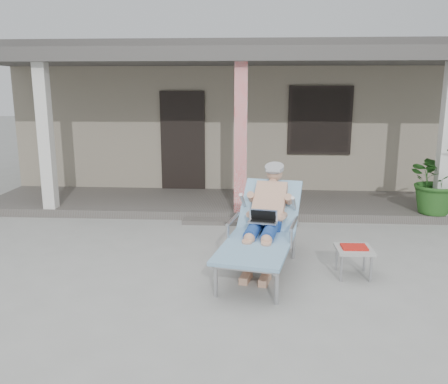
{
  "coord_description": "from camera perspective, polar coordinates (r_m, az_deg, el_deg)",
  "views": [
    {
      "loc": [
        0.25,
        -6.12,
        2.38
      ],
      "look_at": [
        -0.19,
        0.6,
        0.85
      ],
      "focal_mm": 38.0,
      "sensor_mm": 36.0,
      "label": 1
    }
  ],
  "objects": [
    {
      "name": "porch_deck",
      "position": [
        9.41,
        2.12,
        -1.39
      ],
      "size": [
        10.0,
        2.0,
        0.15
      ],
      "primitive_type": "cube",
      "color": "#605B56",
      "rests_on": "ground"
    },
    {
      "name": "lounger",
      "position": [
        6.18,
        4.86,
        -1.54
      ],
      "size": [
        1.2,
        2.21,
        1.39
      ],
      "rotation": [
        0.0,
        0.0,
        -0.2
      ],
      "color": "#B7B7BC",
      "rests_on": "ground"
    },
    {
      "name": "house",
      "position": [
        12.64,
        2.66,
        9.54
      ],
      "size": [
        10.4,
        5.4,
        3.3
      ],
      "color": "gray",
      "rests_on": "ground"
    },
    {
      "name": "potted_palm",
      "position": [
        9.12,
        24.38,
        1.38
      ],
      "size": [
        1.22,
        1.09,
        1.21
      ],
      "primitive_type": "imported",
      "rotation": [
        0.0,
        0.0,
        0.14
      ],
      "color": "#26591E",
      "rests_on": "porch_deck"
    },
    {
      "name": "porch_step",
      "position": [
        8.31,
        1.88,
        -3.58
      ],
      "size": [
        2.0,
        0.3,
        0.07
      ],
      "primitive_type": "cube",
      "color": "#605B56",
      "rests_on": "ground"
    },
    {
      "name": "porch_overhang",
      "position": [
        9.08,
        2.25,
        15.36
      ],
      "size": [
        10.0,
        2.3,
        2.85
      ],
      "color": "silver",
      "rests_on": "porch_deck"
    },
    {
      "name": "side_table",
      "position": [
        6.22,
        15.37,
        -6.83
      ],
      "size": [
        0.46,
        0.46,
        0.4
      ],
      "rotation": [
        0.0,
        0.0,
        0.02
      ],
      "color": "#A9AAA5",
      "rests_on": "ground"
    },
    {
      "name": "ground",
      "position": [
        6.57,
        1.33,
        -8.43
      ],
      "size": [
        60.0,
        60.0,
        0.0
      ],
      "primitive_type": "plane",
      "color": "#9E9E99",
      "rests_on": "ground"
    }
  ]
}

